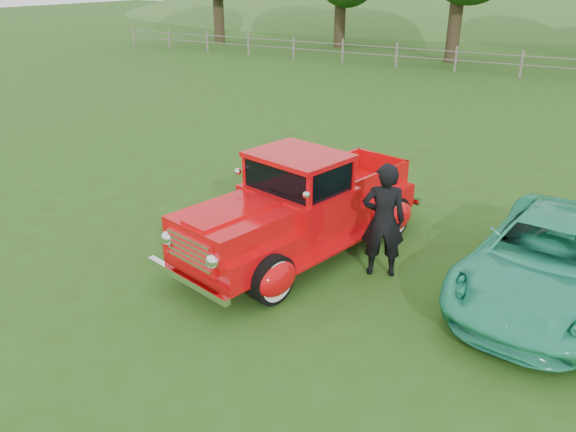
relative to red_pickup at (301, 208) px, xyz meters
The scene contains 6 objects.
ground 1.77m from the red_pickup, 77.37° to the right, with size 140.00×140.00×0.00m, color #2A4E14.
distant_hills 58.29m from the red_pickup, 93.69° to the left, with size 116.00×60.00×18.00m.
fence_line 20.46m from the red_pickup, 89.03° to the left, with size 48.00×0.12×1.20m.
red_pickup is the anchor object (origin of this frame).
teal_sedan 3.94m from the red_pickup, ahead, with size 2.02×4.39×1.22m, color #2CB187.
man 1.51m from the red_pickup, ahead, with size 0.68×0.45×1.87m, color black.
Camera 1 is at (3.84, -6.17, 4.48)m, focal length 35.00 mm.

